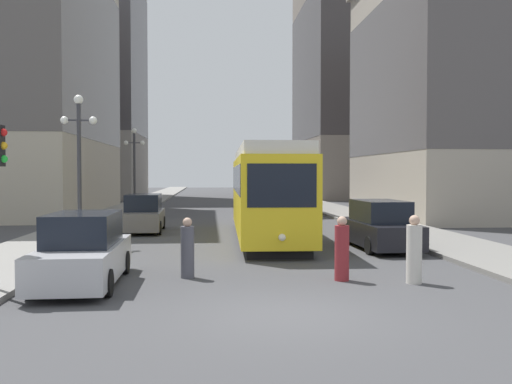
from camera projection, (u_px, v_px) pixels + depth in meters
ground_plane at (288, 315)px, 10.97m from camera, size 200.00×200.00×0.00m
sidewalk_left at (141, 204)px, 50.15m from camera, size 3.48×120.00×0.15m
sidewalk_right at (310, 203)px, 51.46m from camera, size 3.48×120.00×0.15m
streetcar at (266, 190)px, 23.66m from camera, size 2.93×12.86×3.89m
transit_bus at (283, 185)px, 40.29m from camera, size 2.81×11.14×3.45m
parked_car_left_near at (143, 214)px, 26.54m from camera, size 1.96×4.53×1.82m
parked_car_left_mid at (83, 252)px, 13.91m from camera, size 1.95×4.73×1.82m
parked_car_right_far at (379, 226)px, 20.57m from camera, size 2.03×4.88×1.82m
pedestrian_crossing_near at (342, 251)px, 14.43m from camera, size 0.38×0.38×1.70m
pedestrian_crossing_far at (187, 250)px, 14.81m from camera, size 0.37×0.37×1.64m
pedestrian_on_sidewalk at (414, 252)px, 14.06m from camera, size 0.39×0.39×1.76m
lamp_post_left_near at (79, 146)px, 21.48m from camera, size 1.41×0.36×5.75m
lamp_post_left_far at (134, 158)px, 37.25m from camera, size 1.41×0.36×5.75m
building_left_corner at (82, 65)px, 62.77m from camera, size 13.84×15.86×29.58m
building_right_corner at (496, 86)px, 36.35m from camera, size 16.33×16.06×16.88m
building_right_midblock at (357, 78)px, 64.66m from camera, size 13.22×19.46×27.32m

